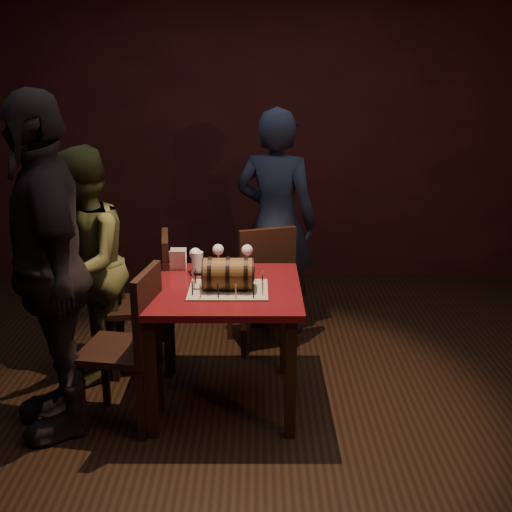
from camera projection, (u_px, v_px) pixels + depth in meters
The scene contains 16 objects.
room_shell at pixel (257, 179), 3.45m from camera, with size 5.04×5.04×2.80m.
pub_table at pixel (224, 304), 3.76m from camera, with size 0.90×0.90×0.75m.
cake_board at pixel (228, 290), 3.66m from camera, with size 0.45×0.35×0.01m, color #9D967F.
barrel_cake at pixel (228, 274), 3.63m from camera, with size 0.34×0.20×0.20m.
birthday_candles at pixel (228, 282), 3.65m from camera, with size 0.40×0.30×0.09m.
wine_glass_left at pixel (195, 255), 3.94m from camera, with size 0.07×0.07×0.16m.
wine_glass_mid at pixel (218, 251), 4.02m from camera, with size 0.07×0.07×0.16m.
wine_glass_right at pixel (247, 251), 4.01m from camera, with size 0.07×0.07×0.16m.
pint_of_ale at pixel (197, 264), 3.90m from camera, with size 0.07×0.07×0.15m.
menu_card at pixel (178, 260), 4.02m from camera, with size 0.10×0.05×0.13m, color white, non-canonical shape.
chair_back at pixel (263, 281), 4.51m from camera, with size 0.51×0.51×0.93m.
chair_left_rear at pixel (152, 295), 4.25m from camera, with size 0.45×0.45×0.93m.
chair_left_front at pixel (132, 340), 3.57m from camera, with size 0.46×0.46×0.93m.
person_back at pixel (276, 222), 4.80m from camera, with size 0.62×0.41×1.70m, color #1C2338.
person_left_rear at pixel (83, 266), 4.08m from camera, with size 0.74×0.57×1.52m, color #3F4321.
person_left_front at pixel (48, 268), 3.44m from camera, with size 1.11×0.46×1.89m, color black.
Camera 1 is at (0.00, -3.42, 2.01)m, focal length 45.00 mm.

